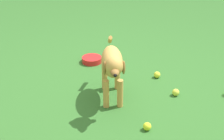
{
  "coord_description": "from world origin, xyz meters",
  "views": [
    {
      "loc": [
        2.66,
        -1.01,
        1.69
      ],
      "look_at": [
        0.08,
        -0.11,
        0.28
      ],
      "focal_mm": 55.77,
      "sensor_mm": 36.0,
      "label": 1
    }
  ],
  "objects_px": {
    "dog": "(112,64)",
    "tennis_ball_2": "(176,92)",
    "tennis_ball_0": "(157,75)",
    "water_bowl": "(92,60)",
    "tennis_ball_4": "(147,126)"
  },
  "relations": [
    {
      "from": "tennis_ball_4",
      "to": "tennis_ball_2",
      "type": "bearing_deg",
      "value": 130.0
    },
    {
      "from": "tennis_ball_4",
      "to": "water_bowl",
      "type": "relative_size",
      "value": 0.3
    },
    {
      "from": "dog",
      "to": "water_bowl",
      "type": "height_order",
      "value": "dog"
    },
    {
      "from": "tennis_ball_2",
      "to": "tennis_ball_4",
      "type": "height_order",
      "value": "same"
    },
    {
      "from": "tennis_ball_4",
      "to": "tennis_ball_0",
      "type": "bearing_deg",
      "value": 149.13
    },
    {
      "from": "tennis_ball_0",
      "to": "tennis_ball_4",
      "type": "xyz_separation_m",
      "value": [
        0.76,
        -0.46,
        0.0
      ]
    },
    {
      "from": "tennis_ball_0",
      "to": "tennis_ball_2",
      "type": "relative_size",
      "value": 1.0
    },
    {
      "from": "dog",
      "to": "tennis_ball_2",
      "type": "distance_m",
      "value": 0.68
    },
    {
      "from": "dog",
      "to": "tennis_ball_0",
      "type": "relative_size",
      "value": 11.83
    },
    {
      "from": "dog",
      "to": "water_bowl",
      "type": "bearing_deg",
      "value": -167.34
    },
    {
      "from": "dog",
      "to": "tennis_ball_2",
      "type": "xyz_separation_m",
      "value": [
        0.12,
        0.58,
        -0.33
      ]
    },
    {
      "from": "dog",
      "to": "tennis_ball_4",
      "type": "height_order",
      "value": "dog"
    },
    {
      "from": "water_bowl",
      "to": "tennis_ball_0",
      "type": "bearing_deg",
      "value": 42.75
    },
    {
      "from": "dog",
      "to": "tennis_ball_0",
      "type": "height_order",
      "value": "dog"
    },
    {
      "from": "tennis_ball_0",
      "to": "water_bowl",
      "type": "relative_size",
      "value": 0.3
    }
  ]
}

